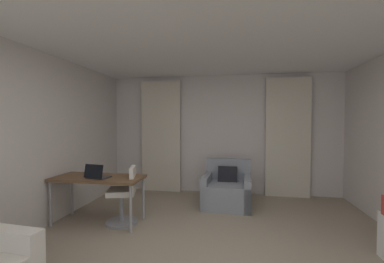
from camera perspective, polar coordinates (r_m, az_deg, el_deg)
The scene contains 9 objects.
wall_window at distance 5.66m, azimuth 6.80°, elevation -0.63°, with size 5.12×0.06×2.60m.
wall_left at distance 3.85m, azimuth -37.35°, elevation -2.26°, with size 0.06×6.12×2.60m.
ceiling at distance 2.84m, azimuth 3.53°, elevation 24.16°, with size 5.12×6.12×0.06m, color white.
curtain_left_panel at distance 5.77m, azimuth -7.04°, elevation -1.08°, with size 0.90×0.06×2.50m.
curtain_right_panel at distance 5.63m, azimuth 20.86°, elevation -1.27°, with size 0.90×0.06×2.50m.
armchair at distance 4.91m, azimuth 7.95°, elevation -13.06°, with size 0.91×0.89×0.84m.
desk at distance 4.23m, azimuth -20.42°, elevation -10.40°, with size 1.37×0.61×0.72m.
desk_chair at distance 4.15m, azimuth -15.08°, elevation -14.40°, with size 0.50×0.50×0.88m.
laptop at distance 4.12m, azimuth -20.71°, elevation -9.21°, with size 0.36×0.30×0.22m.
Camera 1 is at (0.29, -2.61, 1.56)m, focal length 23.57 mm.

